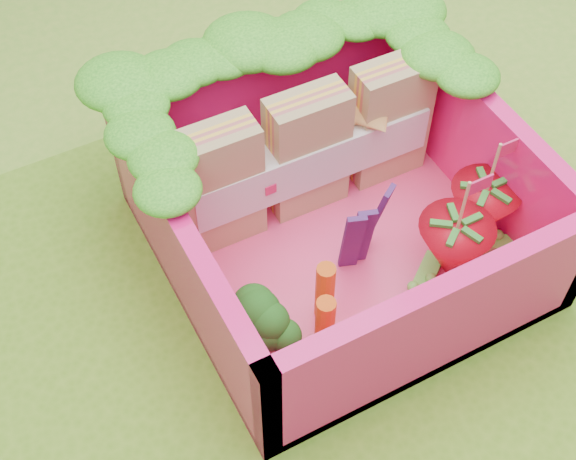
# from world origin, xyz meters

# --- Properties ---
(ground) EXTENTS (14.00, 14.00, 0.00)m
(ground) POSITION_xyz_m (0.00, 0.00, 0.00)
(ground) COLOR #72B633
(ground) RESTS_ON ground
(placemat) EXTENTS (2.60, 2.60, 0.03)m
(placemat) POSITION_xyz_m (0.00, 0.00, 0.01)
(placemat) COLOR #669E23
(placemat) RESTS_ON ground
(bento_floor) EXTENTS (1.30, 1.30, 0.05)m
(bento_floor) POSITION_xyz_m (0.43, 0.28, 0.06)
(bento_floor) COLOR #FF417C
(bento_floor) RESTS_ON placemat
(bento_box) EXTENTS (1.30, 1.30, 0.55)m
(bento_box) POSITION_xyz_m (0.43, 0.28, 0.31)
(bento_box) COLOR #FE1574
(bento_box) RESTS_ON placemat
(lettuce_ruffle) EXTENTS (1.43, 0.83, 0.11)m
(lettuce_ruffle) POSITION_xyz_m (0.43, 0.78, 0.64)
(lettuce_ruffle) COLOR #208418
(lettuce_ruffle) RESTS_ON bento_box
(sandwich_stack) EXTENTS (1.05, 0.18, 0.55)m
(sandwich_stack) POSITION_xyz_m (0.44, 0.53, 0.35)
(sandwich_stack) COLOR tan
(sandwich_stack) RESTS_ON bento_floor
(broccoli) EXTENTS (0.31, 0.31, 0.25)m
(broccoli) POSITION_xyz_m (-0.03, -0.02, 0.25)
(broccoli) COLOR #69A650
(broccoli) RESTS_ON bento_floor
(carrot_sticks) EXTENTS (0.13, 0.18, 0.28)m
(carrot_sticks) POSITION_xyz_m (0.19, -0.04, 0.22)
(carrot_sticks) COLOR orange
(carrot_sticks) RESTS_ON bento_floor
(purple_wedges) EXTENTS (0.20, 0.10, 0.38)m
(purple_wedges) POSITION_xyz_m (0.46, 0.15, 0.27)
(purple_wedges) COLOR #401751
(purple_wedges) RESTS_ON bento_floor
(strawberry_left) EXTENTS (0.28, 0.28, 0.52)m
(strawberry_left) POSITION_xyz_m (0.72, -0.04, 0.23)
(strawberry_left) COLOR red
(strawberry_left) RESTS_ON bento_floor
(strawberry_right) EXTENTS (0.27, 0.27, 0.51)m
(strawberry_right) POSITION_xyz_m (0.93, 0.06, 0.22)
(strawberry_right) COLOR red
(strawberry_right) RESTS_ON bento_floor
(snap_peas) EXTENTS (0.65, 0.29, 0.05)m
(snap_peas) POSITION_xyz_m (0.76, -0.05, 0.11)
(snap_peas) COLOR #54BE3B
(snap_peas) RESTS_ON bento_floor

